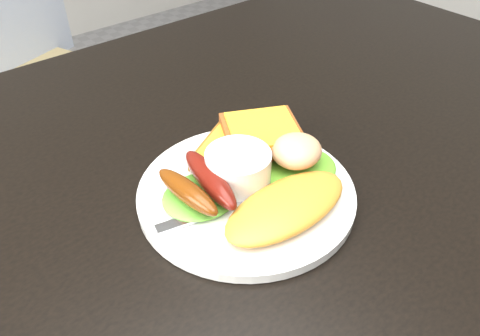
% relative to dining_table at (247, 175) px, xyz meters
% --- Properties ---
extents(dining_table, '(1.20, 0.80, 0.04)m').
position_rel_dining_table_xyz_m(dining_table, '(0.00, 0.00, 0.00)').
color(dining_table, black).
rests_on(dining_table, ground).
extents(dining_chair, '(0.50, 0.50, 0.05)m').
position_rel_dining_table_xyz_m(dining_chair, '(0.02, 0.86, -0.28)').
color(dining_chair, tan).
rests_on(dining_chair, ground).
extents(plate, '(0.22, 0.22, 0.01)m').
position_rel_dining_table_xyz_m(plate, '(-0.04, -0.04, 0.03)').
color(plate, white).
rests_on(plate, dining_table).
extents(lettuce_left, '(0.08, 0.08, 0.01)m').
position_rel_dining_table_xyz_m(lettuce_left, '(-0.08, -0.03, 0.04)').
color(lettuce_left, '#51992B').
rests_on(lettuce_left, plate).
extents(lettuce_right, '(0.09, 0.08, 0.01)m').
position_rel_dining_table_xyz_m(lettuce_right, '(0.02, -0.06, 0.04)').
color(lettuce_right, '#3B8D21').
rests_on(lettuce_right, plate).
extents(omelette, '(0.14, 0.07, 0.02)m').
position_rel_dining_table_xyz_m(omelette, '(-0.03, -0.10, 0.04)').
color(omelette, orange).
rests_on(omelette, plate).
extents(sausage_a, '(0.03, 0.09, 0.02)m').
position_rel_dining_table_xyz_m(sausage_a, '(-0.10, -0.03, 0.05)').
color(sausage_a, '#6B2F05').
rests_on(sausage_a, lettuce_left).
extents(sausage_b, '(0.04, 0.10, 0.02)m').
position_rel_dining_table_xyz_m(sausage_b, '(-0.07, -0.03, 0.05)').
color(sausage_b, '#600F0F').
rests_on(sausage_b, lettuce_left).
extents(ramekin, '(0.08, 0.08, 0.04)m').
position_rel_dining_table_xyz_m(ramekin, '(-0.04, -0.03, 0.05)').
color(ramekin, white).
rests_on(ramekin, plate).
extents(toast_a, '(0.11, 0.11, 0.01)m').
position_rel_dining_table_xyz_m(toast_a, '(-0.01, 0.00, 0.04)').
color(toast_a, brown).
rests_on(toast_a, plate).
extents(toast_b, '(0.11, 0.11, 0.01)m').
position_rel_dining_table_xyz_m(toast_b, '(0.02, -0.00, 0.05)').
color(toast_b, brown).
rests_on(toast_b, toast_a).
extents(potato_salad, '(0.07, 0.06, 0.03)m').
position_rel_dining_table_xyz_m(potato_salad, '(0.02, -0.05, 0.06)').
color(potato_salad, beige).
rests_on(potato_salad, lettuce_right).
extents(fork, '(0.14, 0.04, 0.00)m').
position_rel_dining_table_xyz_m(fork, '(-0.07, -0.05, 0.03)').
color(fork, '#ADAFB7').
rests_on(fork, plate).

